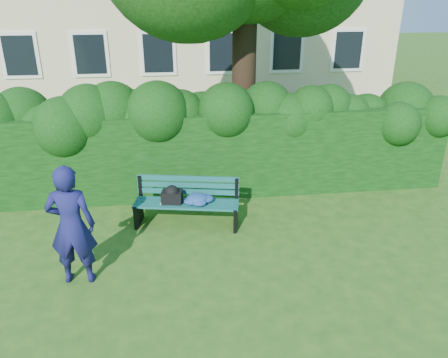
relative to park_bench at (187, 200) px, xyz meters
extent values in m
plane|color=#255018|center=(0.67, -0.74, -0.50)|extent=(80.00, 80.00, 0.00)
cube|color=white|center=(-5.33, 9.24, 1.50)|extent=(1.30, 0.08, 1.60)
cube|color=black|center=(-5.33, 9.20, 1.50)|extent=(1.05, 0.04, 1.35)
cube|color=white|center=(-2.93, 9.24, 1.50)|extent=(1.30, 0.08, 1.60)
cube|color=black|center=(-2.93, 9.20, 1.50)|extent=(1.05, 0.04, 1.35)
cube|color=white|center=(-0.53, 9.24, 1.50)|extent=(1.30, 0.08, 1.60)
cube|color=black|center=(-0.53, 9.20, 1.50)|extent=(1.05, 0.04, 1.35)
cube|color=white|center=(1.87, 9.24, 1.50)|extent=(1.30, 0.08, 1.60)
cube|color=black|center=(1.87, 9.20, 1.50)|extent=(1.05, 0.04, 1.35)
cube|color=white|center=(4.27, 9.24, 1.50)|extent=(1.30, 0.08, 1.60)
cube|color=black|center=(4.27, 9.20, 1.50)|extent=(1.05, 0.04, 1.35)
cube|color=white|center=(6.67, 9.24, 1.50)|extent=(1.30, 0.08, 1.60)
cube|color=black|center=(6.67, 9.20, 1.50)|extent=(1.05, 0.04, 1.35)
cube|color=black|center=(0.67, 1.46, 0.40)|extent=(10.00, 1.00, 1.80)
cylinder|color=black|center=(1.43, 2.34, 2.02)|extent=(0.52, 0.52, 5.04)
cube|color=#0E4943|center=(-0.06, -0.22, -0.05)|extent=(1.91, 0.48, 0.04)
cube|color=#0E4943|center=(-0.03, -0.10, -0.05)|extent=(1.91, 0.48, 0.04)
cube|color=#0E4943|center=(-0.01, 0.02, -0.05)|extent=(1.91, 0.48, 0.04)
cube|color=#0E4943|center=(0.02, 0.14, -0.05)|extent=(1.91, 0.48, 0.04)
cube|color=#0E4943|center=(0.03, 0.21, 0.08)|extent=(1.90, 0.42, 0.10)
cube|color=#0E4943|center=(0.03, 0.22, 0.21)|extent=(1.90, 0.42, 0.10)
cube|color=#0E4943|center=(0.04, 0.23, 0.34)|extent=(1.90, 0.42, 0.10)
cube|color=black|center=(-0.92, 0.14, -0.28)|extent=(0.16, 0.50, 0.44)
cube|color=black|center=(-0.87, 0.40, 0.15)|extent=(0.07, 0.07, 0.45)
cube|color=black|center=(-0.93, 0.09, -0.06)|extent=(0.14, 0.42, 0.05)
cube|color=black|center=(0.88, -0.22, -0.28)|extent=(0.16, 0.50, 0.44)
cube|color=black|center=(0.93, 0.03, 0.15)|extent=(0.07, 0.07, 0.45)
cube|color=black|center=(0.87, -0.27, -0.06)|extent=(0.14, 0.42, 0.05)
cube|color=white|center=(-0.39, -0.02, -0.02)|extent=(0.20, 0.16, 0.02)
cube|color=black|center=(-0.27, 0.01, 0.08)|extent=(0.41, 0.33, 0.23)
imported|color=#171752|center=(-1.74, -1.52, 0.44)|extent=(0.70, 0.48, 1.87)
camera|label=1|loc=(-0.26, -7.29, 3.55)|focal=35.00mm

